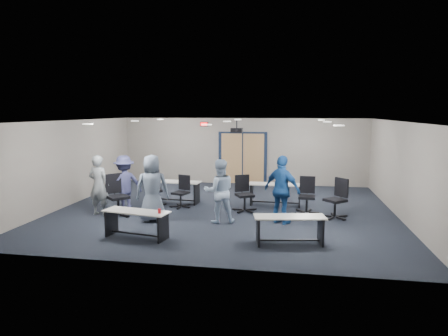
% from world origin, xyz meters
% --- Properties ---
extents(floor, '(10.00, 10.00, 0.00)m').
position_xyz_m(floor, '(0.00, 0.00, 0.00)').
color(floor, black).
rests_on(floor, ground).
extents(back_wall, '(10.00, 0.04, 2.70)m').
position_xyz_m(back_wall, '(0.00, 4.50, 1.35)').
color(back_wall, gray).
rests_on(back_wall, floor).
extents(front_wall, '(10.00, 0.04, 2.70)m').
position_xyz_m(front_wall, '(0.00, -4.50, 1.35)').
color(front_wall, gray).
rests_on(front_wall, floor).
extents(left_wall, '(0.04, 9.00, 2.70)m').
position_xyz_m(left_wall, '(-5.00, 0.00, 1.35)').
color(left_wall, gray).
rests_on(left_wall, floor).
extents(right_wall, '(0.04, 9.00, 2.70)m').
position_xyz_m(right_wall, '(5.00, 0.00, 1.35)').
color(right_wall, gray).
rests_on(right_wall, floor).
extents(ceiling, '(10.00, 9.00, 0.04)m').
position_xyz_m(ceiling, '(0.00, 0.00, 2.70)').
color(ceiling, silver).
rests_on(ceiling, back_wall).
extents(double_door, '(2.00, 0.07, 2.20)m').
position_xyz_m(double_door, '(0.00, 4.46, 1.05)').
color(double_door, '#101C32').
rests_on(double_door, back_wall).
extents(exit_sign, '(0.32, 0.07, 0.18)m').
position_xyz_m(exit_sign, '(-1.60, 4.44, 2.45)').
color(exit_sign, black).
rests_on(exit_sign, back_wall).
extents(ceiling_projector, '(0.35, 0.32, 0.37)m').
position_xyz_m(ceiling_projector, '(0.30, 0.50, 2.40)').
color(ceiling_projector, black).
rests_on(ceiling_projector, ceiling).
extents(ceiling_can_lights, '(6.24, 5.74, 0.02)m').
position_xyz_m(ceiling_can_lights, '(0.00, 0.25, 2.67)').
color(ceiling_can_lights, white).
rests_on(ceiling_can_lights, ceiling).
extents(table_front_left, '(1.67, 0.81, 0.75)m').
position_xyz_m(table_front_left, '(-1.60, -2.99, 0.45)').
color(table_front_left, beige).
rests_on(table_front_left, floor).
extents(table_front_right, '(1.66, 0.80, 0.65)m').
position_xyz_m(table_front_right, '(1.97, -2.85, 0.44)').
color(table_front_right, beige).
rests_on(table_front_right, floor).
extents(table_back_left, '(1.80, 0.72, 0.98)m').
position_xyz_m(table_back_left, '(-1.80, 0.70, 0.49)').
color(table_back_left, beige).
rests_on(table_back_left, floor).
extents(table_back_right, '(1.72, 0.60, 0.69)m').
position_xyz_m(table_back_right, '(1.50, 0.88, 0.47)').
color(table_back_right, beige).
rests_on(table_back_right, floor).
extents(chair_back_a, '(0.96, 0.96, 1.13)m').
position_xyz_m(chair_back_a, '(-2.28, 0.08, 0.56)').
color(chair_back_a, black).
rests_on(chair_back_a, floor).
extents(chair_back_b, '(0.80, 0.80, 1.00)m').
position_xyz_m(chair_back_b, '(-1.40, 0.08, 0.50)').
color(chair_back_b, black).
rests_on(chair_back_b, floor).
extents(chair_back_c, '(0.92, 0.92, 1.08)m').
position_xyz_m(chair_back_c, '(0.63, -0.07, 0.54)').
color(chair_back_c, black).
rests_on(chair_back_c, floor).
extents(chair_back_d, '(0.72, 0.72, 1.08)m').
position_xyz_m(chair_back_d, '(2.45, -0.02, 0.54)').
color(chair_back_d, black).
rests_on(chair_back_d, floor).
extents(chair_loose_left, '(1.06, 1.06, 1.20)m').
position_xyz_m(chair_loose_left, '(-2.88, -1.20, 0.60)').
color(chair_loose_left, black).
rests_on(chair_loose_left, floor).
extents(chair_loose_right, '(0.99, 0.99, 1.12)m').
position_xyz_m(chair_loose_right, '(3.21, -0.40, 0.56)').
color(chair_loose_right, black).
rests_on(chair_loose_right, floor).
extents(person_gray, '(0.69, 0.50, 1.75)m').
position_xyz_m(person_gray, '(-3.46, -1.18, 0.87)').
color(person_gray, gray).
rests_on(person_gray, floor).
extents(person_plaid, '(1.02, 0.81, 1.83)m').
position_xyz_m(person_plaid, '(-1.73, -1.54, 0.92)').
color(person_plaid, slate).
rests_on(person_plaid, floor).
extents(person_lightblue, '(0.99, 0.87, 1.72)m').
position_xyz_m(person_lightblue, '(0.10, -1.37, 0.86)').
color(person_lightblue, '#AAC3E1').
rests_on(person_lightblue, floor).
extents(person_navy, '(1.15, 0.94, 1.83)m').
position_xyz_m(person_navy, '(1.76, -1.18, 0.92)').
color(person_navy, navy).
rests_on(person_navy, floor).
extents(person_back, '(1.22, 1.21, 1.69)m').
position_xyz_m(person_back, '(-2.90, -0.69, 0.85)').
color(person_back, '#3B3D6B').
rests_on(person_back, floor).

